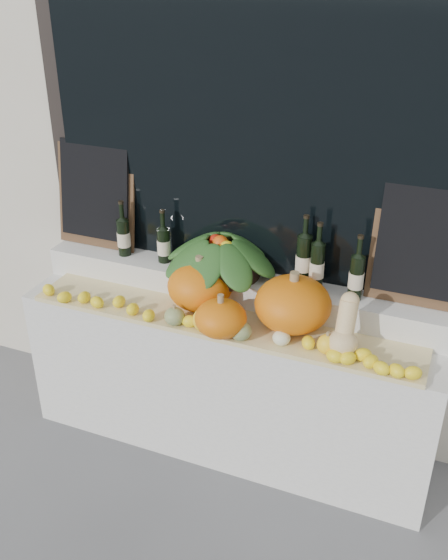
{
  "coord_description": "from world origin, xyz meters",
  "views": [
    {
      "loc": [
        1.05,
        -1.14,
        2.62
      ],
      "look_at": [
        0.0,
        1.45,
        1.12
      ],
      "focal_mm": 40.0,
      "sensor_mm": 36.0,
      "label": 1
    }
  ],
  "objects_px": {
    "pumpkin_right": "(293,304)",
    "wine_bottle_tall": "(304,260)",
    "butternut_squash": "(345,330)",
    "pumpkin_left": "(200,285)",
    "produce_bowl": "(220,255)"
  },
  "relations": [
    {
      "from": "pumpkin_right",
      "to": "produce_bowl",
      "type": "height_order",
      "value": "produce_bowl"
    },
    {
      "from": "wine_bottle_tall",
      "to": "butternut_squash",
      "type": "bearing_deg",
      "value": -47.44
    },
    {
      "from": "pumpkin_left",
      "to": "butternut_squash",
      "type": "bearing_deg",
      "value": -8.74
    },
    {
      "from": "pumpkin_left",
      "to": "wine_bottle_tall",
      "type": "xyz_separation_m",
      "value": [
        0.5,
        0.21,
        0.15
      ]
    },
    {
      "from": "pumpkin_right",
      "to": "wine_bottle_tall",
      "type": "height_order",
      "value": "wine_bottle_tall"
    },
    {
      "from": "pumpkin_right",
      "to": "butternut_squash",
      "type": "relative_size",
      "value": 1.33
    },
    {
      "from": "pumpkin_left",
      "to": "pumpkin_right",
      "type": "bearing_deg",
      "value": -1.46
    },
    {
      "from": "butternut_squash",
      "to": "pumpkin_right",
      "type": "bearing_deg",
      "value": 159.02
    },
    {
      "from": "produce_bowl",
      "to": "butternut_squash",
      "type": "bearing_deg",
      "value": -21.31
    },
    {
      "from": "pumpkin_right",
      "to": "butternut_squash",
      "type": "xyz_separation_m",
      "value": [
        0.29,
        -0.11,
        -0.02
      ]
    },
    {
      "from": "pumpkin_right",
      "to": "wine_bottle_tall",
      "type": "bearing_deg",
      "value": 93.97
    },
    {
      "from": "butternut_squash",
      "to": "wine_bottle_tall",
      "type": "xyz_separation_m",
      "value": [
        -0.3,
        0.33,
        0.16
      ]
    },
    {
      "from": "pumpkin_left",
      "to": "wine_bottle_tall",
      "type": "height_order",
      "value": "wine_bottle_tall"
    },
    {
      "from": "pumpkin_left",
      "to": "pumpkin_right",
      "type": "xyz_separation_m",
      "value": [
        0.51,
        -0.01,
        0.01
      ]
    },
    {
      "from": "wine_bottle_tall",
      "to": "produce_bowl",
      "type": "bearing_deg",
      "value": -175.59
    }
  ]
}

